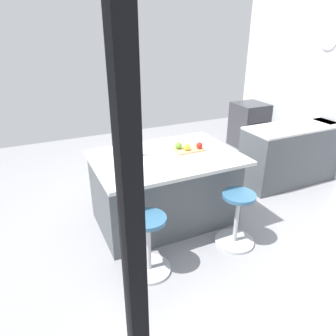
{
  "coord_description": "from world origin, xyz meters",
  "views": [
    {
      "loc": [
        1.51,
        3.02,
        2.25
      ],
      "look_at": [
        0.13,
        0.06,
        0.76
      ],
      "focal_mm": 33.37,
      "sensor_mm": 36.0,
      "label": 1
    }
  ],
  "objects": [
    {
      "name": "stool_middle",
      "position": [
        0.65,
        0.72,
        0.3
      ],
      "size": [
        0.44,
        0.44,
        0.63
      ],
      "color": "#B7B7BC",
      "rests_on": "ground_plane"
    },
    {
      "name": "kitchen_island",
      "position": [
        0.13,
        -0.04,
        0.45
      ],
      "size": [
        1.67,
        1.17,
        0.89
      ],
      "color": "#4C5156",
      "rests_on": "ground_plane"
    },
    {
      "name": "stool_by_window",
      "position": [
        -0.39,
        0.72,
        0.3
      ],
      "size": [
        0.44,
        0.44,
        0.63
      ],
      "color": "#B7B7BC",
      "rests_on": "ground_plane"
    },
    {
      "name": "cutting_board",
      "position": [
        -0.18,
        -0.04,
        0.9
      ],
      "size": [
        0.36,
        0.24,
        0.02
      ],
      "primitive_type": "cube",
      "color": "tan",
      "rests_on": "kitchen_island"
    },
    {
      "name": "apple_green",
      "position": [
        -0.08,
        -0.09,
        0.95
      ],
      "size": [
        0.08,
        0.08,
        0.08
      ],
      "primitive_type": "sphere",
      "color": "#609E2D",
      "rests_on": "cutting_board"
    },
    {
      "name": "oven_range",
      "position": [
        -2.52,
        -1.77,
        0.43
      ],
      "size": [
        0.6,
        0.61,
        0.87
      ],
      "color": "#38383D",
      "rests_on": "ground_plane"
    },
    {
      "name": "apple_yellow",
      "position": [
        -0.15,
        -0.0,
        0.95
      ],
      "size": [
        0.08,
        0.08,
        0.08
      ],
      "primitive_type": "sphere",
      "color": "gold",
      "rests_on": "cutting_board"
    },
    {
      "name": "apple_red",
      "position": [
        -0.31,
        0.01,
        0.95
      ],
      "size": [
        0.08,
        0.08,
        0.08
      ],
      "primitive_type": "sphere",
      "color": "red",
      "rests_on": "cutting_board"
    },
    {
      "name": "ground_plane",
      "position": [
        0.0,
        0.0,
        0.0
      ],
      "size": [
        7.47,
        7.47,
        0.0
      ],
      "primitive_type": "plane",
      "color": "gray"
    },
    {
      "name": "water_bottle",
      "position": [
        0.45,
        -0.13,
        1.01
      ],
      "size": [
        0.06,
        0.06,
        0.31
      ],
      "color": "silver",
      "rests_on": "kitchen_island"
    },
    {
      "name": "sink_cabinet",
      "position": [
        -2.53,
        -0.22,
        0.46
      ],
      "size": [
        2.41,
        0.6,
        1.18
      ],
      "color": "#4C5156",
      "rests_on": "ground_plane"
    }
  ]
}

